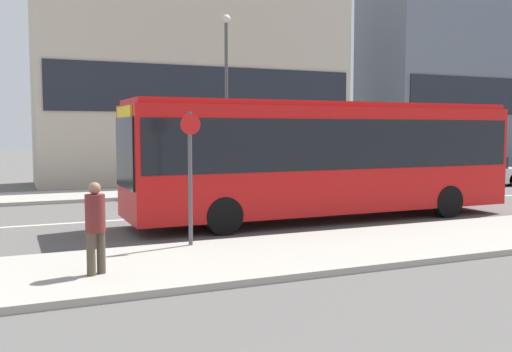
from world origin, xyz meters
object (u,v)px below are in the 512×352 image
(bus_stop_sign, at_px, (190,168))
(street_lamp, at_px, (226,84))
(pedestrian_near_stop, at_px, (95,223))
(city_bus, at_px, (325,153))
(parked_car_0, at_px, (478,172))

(bus_stop_sign, bearing_deg, street_lamp, 65.46)
(pedestrian_near_stop, bearing_deg, city_bus, -174.24)
(city_bus, relative_size, pedestrian_near_stop, 7.22)
(city_bus, bearing_deg, parked_car_0, 20.69)
(parked_car_0, bearing_deg, city_bus, -153.62)
(bus_stop_sign, bearing_deg, pedestrian_near_stop, -141.83)
(bus_stop_sign, bearing_deg, city_bus, 28.03)
(city_bus, distance_m, street_lamp, 8.33)
(city_bus, xyz_separation_m, street_lamp, (-0.07, 7.93, 2.54))
(city_bus, xyz_separation_m, bus_stop_sign, (-4.87, -2.59, -0.15))
(city_bus, distance_m, parked_car_0, 13.01)
(city_bus, height_order, parked_car_0, city_bus)
(street_lamp, bearing_deg, pedestrian_near_stop, -119.83)
(street_lamp, bearing_deg, bus_stop_sign, -114.54)
(city_bus, bearing_deg, bus_stop_sign, -157.67)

